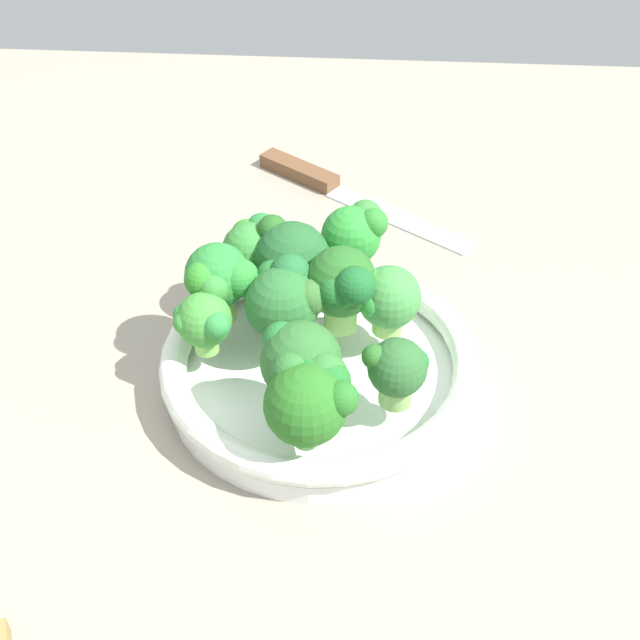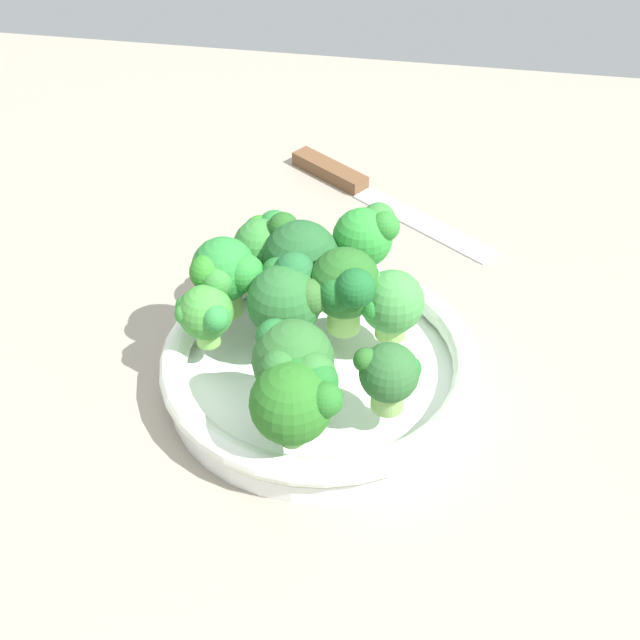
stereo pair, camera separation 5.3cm
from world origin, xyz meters
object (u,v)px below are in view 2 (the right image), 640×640
Objects in this scene: broccoli_floret_4 at (298,398)px; broccoli_floret_7 at (265,244)px; bowl at (320,367)px; broccoli_floret_6 at (204,314)px; knife at (362,189)px; broccoli_floret_2 at (389,374)px; broccoli_floret_0 at (346,287)px; broccoli_floret_8 at (287,297)px; broccoli_floret_1 at (291,363)px; broccoli_floret_5 at (303,258)px; broccoli_floret_9 at (367,236)px; broccoli_floret_3 at (390,303)px; broccoli_floret_10 at (224,273)px.

broccoli_floret_4 is 1.11× the size of broccoli_floret_7.
broccoli_floret_6 is at bearing 5.44° from bowl.
broccoli_floret_7 is at bearing 75.40° from knife.
bowl is 4.59× the size of broccoli_floret_2.
broccoli_floret_0 is 28.53cm from knife.
broccoli_floret_6 is (14.79, -4.45, -0.13)cm from broccoli_floret_2.
broccoli_floret_8 is (2.80, -1.31, 5.73)cm from bowl.
broccoli_floret_1 is 1.07× the size of broccoli_floret_4.
bowl is at bearing 111.37° from broccoli_floret_5.
broccoli_floret_9 is (3.62, -15.01, 1.25)cm from broccoli_floret_2.
broccoli_floret_7 is 0.87× the size of broccoli_floret_8.
broccoli_floret_8 is (7.85, 1.33, 0.49)cm from broccoli_floret_3.
broccoli_floret_7 is (6.15, -8.36, 5.50)cm from bowl.
broccoli_floret_1 reaches higher than broccoli_floret_9.
broccoli_floret_1 is 9.70cm from broccoli_floret_6.
broccoli_floret_4 is at bearing 82.64° from broccoli_floret_0.
broccoli_floret_1 is 1.02× the size of broccoli_floret_9.
broccoli_floret_4 reaches higher than broccoli_floret_3.
broccoli_floret_7 reaches higher than broccoli_floret_6.
broccoli_floret_3 is at bearing -83.93° from broccoli_floret_2.
knife is (2.25, -27.28, -8.02)cm from broccoli_floret_0.
broccoli_floret_1 reaches higher than broccoli_floret_4.
broccoli_floret_5 is 1.01× the size of broccoli_floret_10.
broccoli_floret_5 is at bearing -44.99° from broccoli_floret_0.
broccoli_floret_5 is (8.45, -11.84, 0.69)cm from broccoli_floret_2.
knife is at bearing -81.77° from broccoli_floret_9.
knife is (-5.54, -21.27, -6.96)cm from broccoli_floret_7.
broccoli_floret_4 is 12.43cm from broccoli_floret_6.
broccoli_floret_9 is at bearing -96.41° from broccoli_floret_4.
broccoli_floret_9 is (2.78, -7.08, 1.12)cm from broccoli_floret_3.
broccoli_floret_2 is at bearing 100.55° from knife.
broccoli_floret_0 is 5.98cm from broccoli_floret_5.
broccoli_floret_3 is 12.97cm from broccoli_floret_4.
broccoli_floret_9 reaches higher than knife.
broccoli_floret_7 is 0.26× the size of knife.
broccoli_floret_5 is 4.04cm from broccoli_floret_7.
knife is (5.66, -26.99, -6.70)cm from broccoli_floret_3.
broccoli_floret_2 reaches higher than broccoli_floret_6.
broccoli_floret_2 is at bearing -144.88° from broccoli_floret_4.
broccoli_floret_3 is at bearing -123.85° from broccoli_floret_1.
broccoli_floret_6 is 0.76× the size of broccoli_floret_10.
broccoli_floret_0 is 1.08× the size of broccoli_floret_8.
broccoli_floret_8 reaches higher than broccoli_floret_3.
broccoli_floret_4 is at bearing 109.52° from broccoli_floret_7.
broccoli_floret_10 is at bearing 32.86° from broccoli_floret_9.
broccoli_floret_0 is 1.25× the size of broccoli_floret_7.
broccoli_floret_7 is (6.28, -17.72, -0.31)cm from broccoli_floret_4.
broccoli_floret_3 is at bearing -152.40° from bowl.
broccoli_floret_3 is 14.38cm from broccoli_floret_6.
broccoli_floret_8 is at bearing 9.58° from broccoli_floret_3.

